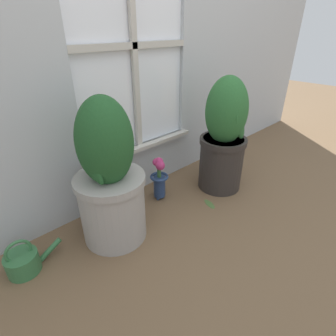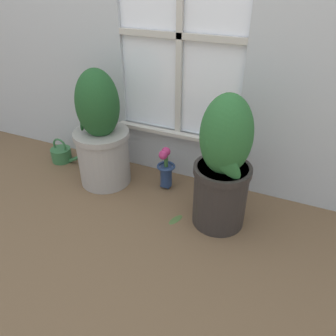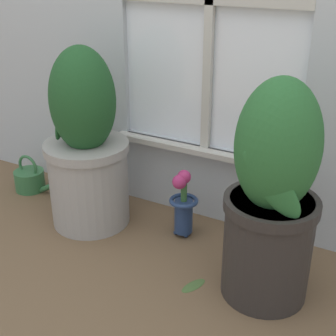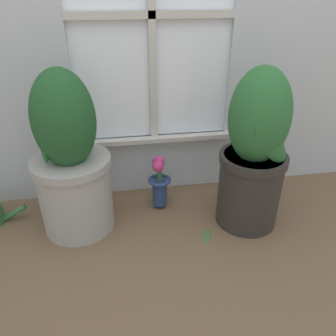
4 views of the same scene
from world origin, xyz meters
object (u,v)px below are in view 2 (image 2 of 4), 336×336
Objects in this scene: flower_vase at (165,167)px; watering_can at (62,154)px; potted_plant_left at (101,136)px; potted_plant_right at (223,168)px.

flower_vase reaches higher than watering_can.
potted_plant_left reaches higher than flower_vase.
flower_vase is (-0.42, 0.19, -0.21)m from potted_plant_right.
potted_plant_right is 0.51m from flower_vase.
potted_plant_right is 1.34m from watering_can.
potted_plant_right is (0.84, -0.09, 0.02)m from potted_plant_left.
potted_plant_left is 1.00× the size of potted_plant_right.
potted_plant_left is 0.46m from flower_vase.
potted_plant_left is at bearing -167.38° from flower_vase.
flower_vase is (0.41, 0.09, -0.19)m from potted_plant_left.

